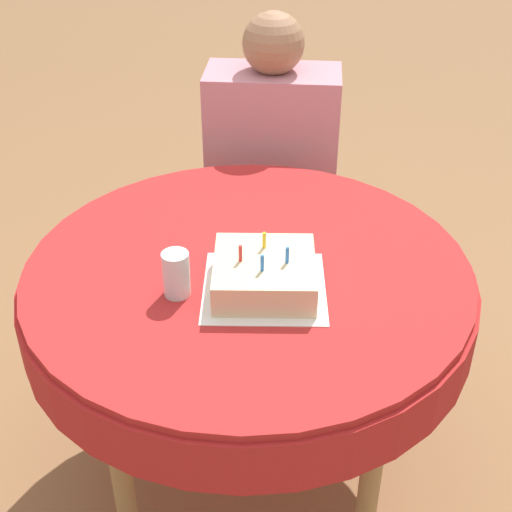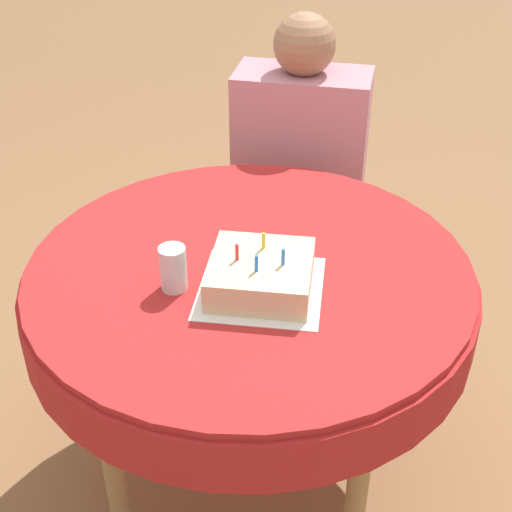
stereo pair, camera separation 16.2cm
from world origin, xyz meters
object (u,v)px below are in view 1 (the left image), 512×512
person (272,152)px  drinking_glass (176,274)px  chair (273,193)px  birthday_cake (264,274)px

person → drinking_glass: person is taller
chair → person: 0.22m
chair → drinking_glass: (-0.22, -0.93, 0.31)m
chair → drinking_glass: 1.00m
birthday_cake → drinking_glass: birthday_cake is taller
birthday_cake → chair: bearing=88.4°
chair → person: bearing=-90.0°
drinking_glass → chair: bearing=76.9°
birthday_cake → drinking_glass: size_ratio=2.11×
birthday_cake → drinking_glass: bearing=-172.8°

